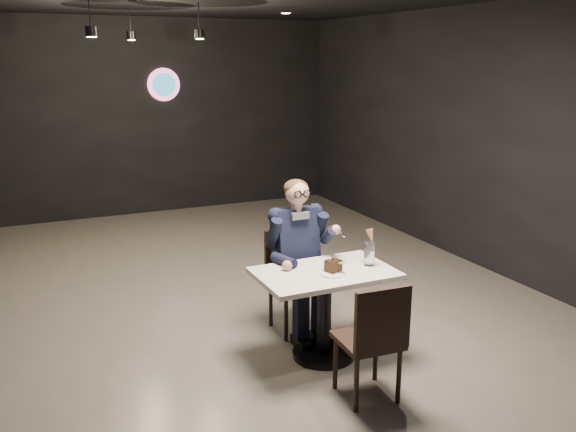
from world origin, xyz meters
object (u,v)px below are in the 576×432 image
main_table (324,314)px  chair_near (368,338)px  chair_far (295,282)px  sundae_glass (369,254)px  seated_man (296,255)px

main_table → chair_near: size_ratio=1.20×
chair_far → chair_near: bearing=-90.0°
chair_near → sundae_glass: (0.40, 0.64, 0.39)m
sundae_glass → main_table: bearing=176.5°
main_table → chair_near: bearing=-90.0°
main_table → chair_far: chair_far is taller
main_table → seated_man: bearing=90.0°
main_table → chair_near: (0.00, -0.67, 0.09)m
chair_near → seated_man: (0.00, 1.22, 0.26)m
chair_far → seated_man: bearing=0.0°
chair_near → seated_man: bearing=93.5°
main_table → sundae_glass: sundae_glass is taller
chair_near → sundae_glass: sundae_glass is taller
main_table → chair_far: 0.56m
seated_man → sundae_glass: size_ratio=7.34×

